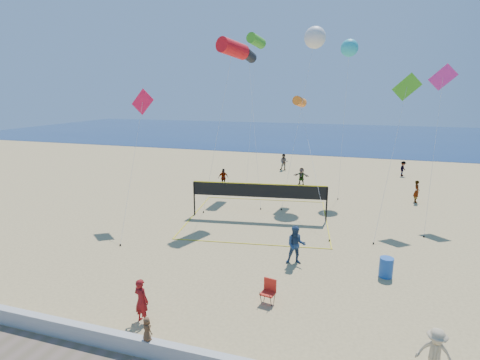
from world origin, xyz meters
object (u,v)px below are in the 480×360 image
(woman, at_px, (141,301))
(trash_barrel, at_px, (386,267))
(volleyball_net, at_px, (259,195))
(camp_chair, at_px, (269,290))

(woman, distance_m, trash_barrel, 10.66)
(volleyball_net, bearing_deg, woman, -103.59)
(woman, xyz_separation_m, trash_barrel, (8.62, 6.25, -0.38))
(camp_chair, height_order, volleyball_net, volleyball_net)
(woman, xyz_separation_m, volleyball_net, (1.12, 12.25, 0.79))
(woman, distance_m, volleyball_net, 12.32)
(woman, height_order, camp_chair, woman)
(woman, xyz_separation_m, camp_chair, (4.08, 2.61, -0.29))
(woman, relative_size, volleyball_net, 0.17)
(camp_chair, relative_size, trash_barrel, 1.19)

